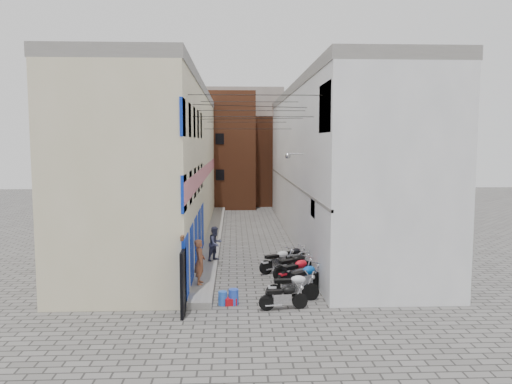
{
  "coord_description": "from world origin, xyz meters",
  "views": [
    {
      "loc": [
        -0.8,
        -16.73,
        5.78
      ],
      "look_at": [
        0.39,
        10.66,
        3.0
      ],
      "focal_mm": 35.0,
      "sensor_mm": 36.0,
      "label": 1
    }
  ],
  "objects": [
    {
      "name": "motorcycle_c",
      "position": [
        1.9,
        1.88,
        0.61
      ],
      "size": [
        2.01,
        1.88,
        1.21
      ],
      "primitive_type": null,
      "rotation": [
        0.0,
        0.0,
        -0.85
      ],
      "color": "#0B4DA6",
      "rests_on": "ground"
    },
    {
      "name": "building_left",
      "position": [
        -4.98,
        12.95,
        4.5
      ],
      "size": [
        5.1,
        27.0,
        9.0
      ],
      "color": "beige",
      "rests_on": "ground"
    },
    {
      "name": "motorcycle_g",
      "position": [
        1.9,
        5.97,
        0.5
      ],
      "size": [
        1.81,
        1.24,
        1.01
      ],
      "primitive_type": null,
      "rotation": [
        0.0,
        0.0,
        -1.13
      ],
      "color": "black",
      "rests_on": "ground"
    },
    {
      "name": "ground",
      "position": [
        0.0,
        0.0,
        0.0
      ],
      "size": [
        90.0,
        90.0,
        0.0
      ],
      "primitive_type": "plane",
      "color": "#5A5755",
      "rests_on": "ground"
    },
    {
      "name": "person_b",
      "position": [
        -1.7,
        6.19,
        1.05
      ],
      "size": [
        0.97,
        0.98,
        1.6
      ],
      "primitive_type": "imported",
      "rotation": [
        0.0,
        0.0,
        0.85
      ],
      "color": "#383A54",
      "rests_on": "plinth"
    },
    {
      "name": "building_far_concrete",
      "position": [
        0.0,
        34.0,
        5.5
      ],
      "size": [
        8.0,
        5.0,
        11.0
      ],
      "primitive_type": "cube",
      "color": "slate",
      "rests_on": "ground"
    },
    {
      "name": "plinth",
      "position": [
        -2.05,
        13.0,
        0.12
      ],
      "size": [
        0.9,
        26.0,
        0.25
      ],
      "primitive_type": "cube",
      "color": "slate",
      "rests_on": "ground"
    },
    {
      "name": "water_jug_near",
      "position": [
        -1.23,
        0.5,
        0.25
      ],
      "size": [
        0.34,
        0.34,
        0.49
      ],
      "primitive_type": "cylinder",
      "rotation": [
        0.0,
        0.0,
        0.08
      ],
      "color": "blue",
      "rests_on": "ground"
    },
    {
      "name": "building_far_brick_left",
      "position": [
        -2.0,
        28.0,
        5.0
      ],
      "size": [
        6.0,
        6.0,
        10.0
      ],
      "primitive_type": "cube",
      "color": "brown",
      "rests_on": "ground"
    },
    {
      "name": "motorcycle_e",
      "position": [
        1.71,
        3.8,
        0.6
      ],
      "size": [
        2.14,
        1.62,
        1.21
      ],
      "primitive_type": null,
      "rotation": [
        0.0,
        0.0,
        -1.04
      ],
      "color": "black",
      "rests_on": "ground"
    },
    {
      "name": "motorcycle_f",
      "position": [
        1.15,
        4.89,
        0.57
      ],
      "size": [
        2.02,
        1.55,
        1.15
      ],
      "primitive_type": null,
      "rotation": [
        0.0,
        0.0,
        -1.03
      ],
      "color": "silver",
      "rests_on": "ground"
    },
    {
      "name": "water_jug_far",
      "position": [
        -0.85,
        0.54,
        0.28
      ],
      "size": [
        0.47,
        0.47,
        0.56
      ],
      "primitive_type": "cylinder",
      "rotation": [
        0.0,
        0.0,
        -0.41
      ],
      "color": "blue",
      "rests_on": "ground"
    },
    {
      "name": "red_crate",
      "position": [
        -0.95,
        0.5,
        0.13
      ],
      "size": [
        0.46,
        0.38,
        0.25
      ],
      "primitive_type": "cube",
      "rotation": [
        0.0,
        0.0,
        0.19
      ],
      "color": "#B10C15",
      "rests_on": "ground"
    },
    {
      "name": "building_far_brick_right",
      "position": [
        3.0,
        30.0,
        4.0
      ],
      "size": [
        5.0,
        6.0,
        8.0
      ],
      "primitive_type": "cube",
      "color": "brown",
      "rests_on": "ground"
    },
    {
      "name": "far_shopfront",
      "position": [
        0.0,
        25.2,
        1.2
      ],
      "size": [
        2.0,
        0.3,
        2.4
      ],
      "primitive_type": "cube",
      "color": "black",
      "rests_on": "ground"
    },
    {
      "name": "motorcycle_d",
      "position": [
        1.72,
        2.9,
        0.6
      ],
      "size": [
        2.05,
        1.79,
        1.21
      ],
      "primitive_type": null,
      "rotation": [
        0.0,
        0.0,
        -0.91
      ],
      "color": "red",
      "rests_on": "ground"
    },
    {
      "name": "person_a",
      "position": [
        -2.16,
        2.34,
        1.13
      ],
      "size": [
        0.43,
        0.64,
        1.76
      ],
      "primitive_type": "imported",
      "rotation": [
        0.0,
        0.0,
        1.58
      ],
      "color": "#965536",
      "rests_on": "plinth"
    },
    {
      "name": "overhead_wires",
      "position": [
        0.0,
        7.64,
        7.12
      ],
      "size": [
        5.8,
        13.02,
        1.32
      ],
      "color": "black",
      "rests_on": "ground"
    },
    {
      "name": "motorcycle_a",
      "position": [
        0.87,
        -0.08,
        0.5
      ],
      "size": [
        1.77,
        0.74,
        0.99
      ],
      "primitive_type": null,
      "rotation": [
        0.0,
        0.0,
        -1.45
      ],
      "color": "black",
      "rests_on": "ground"
    },
    {
      "name": "building_right",
      "position": [
        5.0,
        13.0,
        4.51
      ],
      "size": [
        5.94,
        26.0,
        9.0
      ],
      "color": "silver",
      "rests_on": "ground"
    },
    {
      "name": "motorcycle_b",
      "position": [
        1.3,
        0.86,
        0.57
      ],
      "size": [
        2.02,
        0.76,
        1.15
      ],
      "primitive_type": null,
      "rotation": [
        0.0,
        0.0,
        -1.5
      ],
      "color": "silver",
      "rests_on": "ground"
    }
  ]
}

